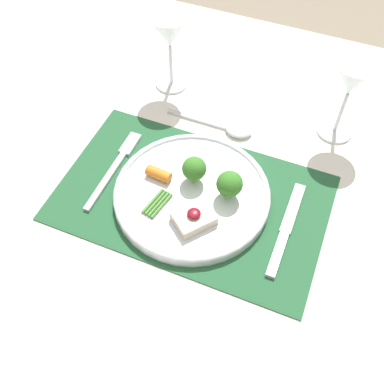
{
  "coord_description": "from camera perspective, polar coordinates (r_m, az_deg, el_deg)",
  "views": [
    {
      "loc": [
        0.19,
        -0.45,
        1.42
      ],
      "look_at": [
        0.0,
        -0.0,
        0.76
      ],
      "focal_mm": 42.0,
      "sensor_mm": 36.0,
      "label": 1
    }
  ],
  "objects": [
    {
      "name": "fork",
      "position": [
        0.9,
        -9.53,
        3.53
      ],
      "size": [
        0.02,
        0.21,
        0.01
      ],
      "rotation": [
        0.0,
        0.0,
        0.04
      ],
      "color": "silver",
      "rests_on": "placemat"
    },
    {
      "name": "wine_glass_near",
      "position": [
        0.91,
        19.68,
        13.1
      ],
      "size": [
        0.1,
        0.1,
        0.18
      ],
      "color": "white",
      "rests_on": "dining_table"
    },
    {
      "name": "dining_table",
      "position": [
        0.9,
        -0.01,
        -3.48
      ],
      "size": [
        1.52,
        1.21,
        0.74
      ],
      "color": "white",
      "rests_on": "ground_plane"
    },
    {
      "name": "knife",
      "position": [
        0.81,
        11.62,
        -5.25
      ],
      "size": [
        0.02,
        0.21,
        0.01
      ],
      "rotation": [
        0.0,
        0.0,
        -0.02
      ],
      "color": "silver",
      "rests_on": "placemat"
    },
    {
      "name": "placemat",
      "position": [
        0.84,
        -0.01,
        -0.74
      ],
      "size": [
        0.5,
        0.31,
        0.0
      ],
      "primitive_type": "cube",
      "color": "#235633",
      "rests_on": "dining_table"
    },
    {
      "name": "ground_plane",
      "position": [
        1.5,
        -0.01,
        -17.31
      ],
      "size": [
        8.0,
        8.0,
        0.0
      ],
      "primitive_type": "plane",
      "color": "gray"
    },
    {
      "name": "wine_glass_far",
      "position": [
        0.98,
        -2.88,
        19.46
      ],
      "size": [
        0.1,
        0.1,
        0.18
      ],
      "color": "white",
      "rests_on": "dining_table"
    },
    {
      "name": "dinner_plate",
      "position": [
        0.83,
        0.17,
        -0.24
      ],
      "size": [
        0.29,
        0.29,
        0.08
      ],
      "color": "silver",
      "rests_on": "placemat"
    },
    {
      "name": "spoon",
      "position": [
        0.95,
        4.97,
        8.11
      ],
      "size": [
        0.19,
        0.05,
        0.02
      ],
      "rotation": [
        0.0,
        0.0,
        -0.08
      ],
      "color": "silver",
      "rests_on": "dining_table"
    }
  ]
}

